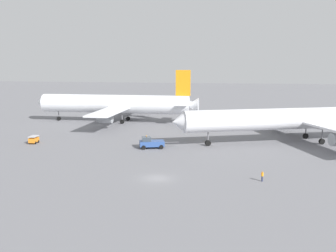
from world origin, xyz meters
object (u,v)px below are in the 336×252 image
at_px(airliner_at_gate_left, 116,104).
at_px(gse_baggage_cart_trailing, 34,140).
at_px(pushback_tug, 151,143).
at_px(airliner_being_pushed, 302,119).
at_px(ground_crew_marshaller_foreground, 262,176).
at_px(jet_bridge, 133,103).

xyz_separation_m(airliner_at_gate_left, gse_baggage_cart_trailing, (-8.26, -35.23, -4.64)).
relative_size(pushback_tug, gse_baggage_cart_trailing, 2.97).
relative_size(airliner_being_pushed, ground_crew_marshaller_foreground, 35.15).
bearing_deg(airliner_being_pushed, jet_bridge, 140.41).
xyz_separation_m(airliner_at_gate_left, ground_crew_marshaller_foreground, (41.29, -55.94, -4.65)).
bearing_deg(airliner_at_gate_left, jet_bridge, 90.75).
height_order(airliner_being_pushed, ground_crew_marshaller_foreground, airliner_being_pushed).
xyz_separation_m(pushback_tug, gse_baggage_cart_trailing, (-27.30, 0.11, -0.30)).
height_order(pushback_tug, ground_crew_marshaller_foreground, pushback_tug).
bearing_deg(airliner_at_gate_left, ground_crew_marshaller_foreground, -53.57).
distance_m(ground_crew_marshaller_foreground, jet_bridge, 87.05).
relative_size(gse_baggage_cart_trailing, ground_crew_marshaller_foreground, 1.75).
xyz_separation_m(gse_baggage_cart_trailing, ground_crew_marshaller_foreground, (49.55, -20.71, -0.02)).
xyz_separation_m(airliner_at_gate_left, jet_bridge, (-0.27, 20.48, -1.52)).
relative_size(airliner_being_pushed, gse_baggage_cart_trailing, 20.12).
height_order(airliner_being_pushed, pushback_tug, airliner_being_pushed).
height_order(airliner_at_gate_left, gse_baggage_cart_trailing, airliner_at_gate_left).
height_order(airliner_at_gate_left, pushback_tug, airliner_at_gate_left).
height_order(pushback_tug, jet_bridge, jet_bridge).
relative_size(airliner_at_gate_left, gse_baggage_cart_trailing, 18.12).
distance_m(airliner_at_gate_left, jet_bridge, 20.54).
relative_size(airliner_being_pushed, pushback_tug, 6.77).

